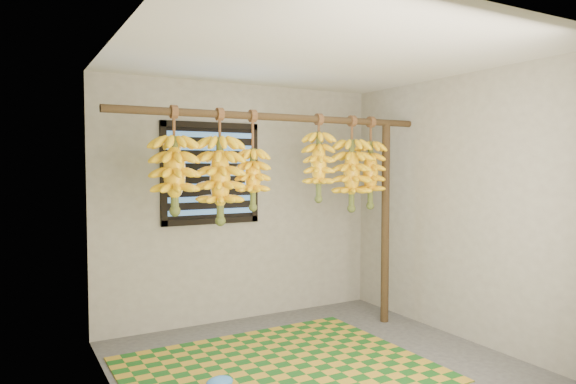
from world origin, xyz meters
TOP-DOWN VIEW (x-y plane):
  - floor at (0.00, 0.00)m, footprint 3.00×3.00m
  - ceiling at (0.00, 0.00)m, footprint 3.00×3.00m
  - wall_back at (0.00, 1.50)m, footprint 3.00×0.01m
  - wall_left at (-1.50, 0.00)m, footprint 0.01×3.00m
  - wall_right at (1.50, 0.00)m, footprint 0.01×3.00m
  - window at (-0.35, 1.48)m, footprint 1.00×0.04m
  - hanging_pole at (0.00, 0.70)m, footprint 3.00×0.06m
  - support_post at (1.20, 0.70)m, footprint 0.08×0.08m
  - woven_mat at (-0.31, 0.14)m, footprint 2.29×1.84m
  - plastic_bag at (-0.84, 0.02)m, footprint 0.23×0.18m
  - banana_bunch_a at (-0.95, 0.70)m, footprint 0.36×0.36m
  - banana_bunch_b at (-0.56, 0.70)m, footprint 0.39×0.39m
  - banana_bunch_c at (-0.26, 0.70)m, footprint 0.28×0.28m
  - banana_bunch_d at (0.41, 0.70)m, footprint 0.29×0.29m
  - banana_bunch_e at (0.78, 0.70)m, footprint 0.37×0.37m
  - banana_bunch_f at (1.01, 0.70)m, footprint 0.29×0.29m

SIDE VIEW (x-z plane):
  - floor at x=0.00m, z-range -0.01..0.00m
  - woven_mat at x=-0.31m, z-range 0.00..0.01m
  - plastic_bag at x=-0.84m, z-range 0.01..0.10m
  - support_post at x=1.20m, z-range 0.00..2.00m
  - wall_back at x=0.00m, z-range 0.00..2.40m
  - wall_left at x=-1.50m, z-range 0.00..2.40m
  - wall_right at x=1.50m, z-range 0.00..2.40m
  - banana_bunch_b at x=-0.56m, z-range 0.98..1.93m
  - banana_bunch_c at x=-0.26m, z-range 1.04..1.89m
  - banana_bunch_e at x=0.78m, z-range 1.03..1.94m
  - banana_bunch_f at x=1.01m, z-range 1.04..1.93m
  - window at x=-0.35m, z-range 1.00..2.00m
  - banana_bunch_a at x=-0.95m, z-range 1.08..1.93m
  - banana_bunch_d at x=0.41m, z-range 1.17..1.97m
  - hanging_pole at x=0.00m, z-range 1.97..2.03m
  - ceiling at x=0.00m, z-range 2.40..2.41m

